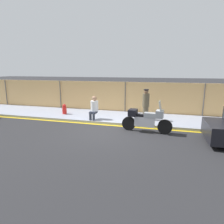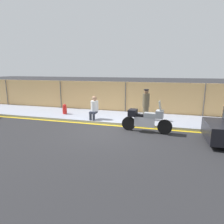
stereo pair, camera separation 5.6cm
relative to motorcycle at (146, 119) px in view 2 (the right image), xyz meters
The scene contains 8 objects.
ground_plane 1.88m from the motorcycle, 167.63° to the right, with size 120.00×120.00×0.00m, color #262628.
sidewalk 2.80m from the motorcycle, 129.41° to the left, with size 34.65×2.90×0.13m.
curb_paint_stripe 1.93m from the motorcycle, 161.48° to the left, with size 34.65×0.18×0.01m.
storefront_fence 4.08m from the motorcycle, 115.47° to the left, with size 32.92×0.17×2.04m.
motorcycle is the anchor object (origin of this frame).
officer_standing 1.88m from the motorcycle, 97.11° to the left, with size 0.37×0.37×1.65m.
person_seated_on_curb 3.19m from the motorcycle, 158.62° to the left, with size 0.42×0.67×1.27m.
fire_hydrant 5.51m from the motorcycle, 160.29° to the left, with size 0.26×0.32×0.61m.
Camera 2 is at (2.71, -8.50, 2.83)m, focal length 32.00 mm.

